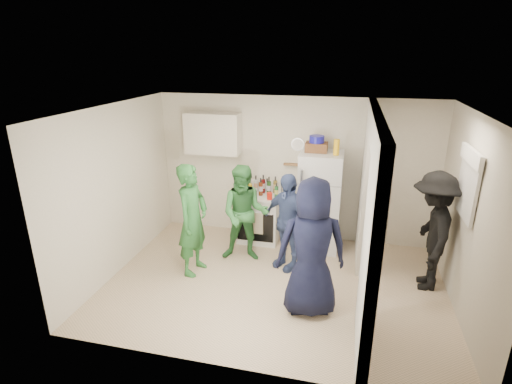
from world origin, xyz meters
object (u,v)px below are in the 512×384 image
at_px(blue_bowl, 317,139).
at_px(person_denim, 287,222).
at_px(wicker_basket, 316,147).
at_px(yellow_cup_stack_top, 336,147).
at_px(person_navy, 312,248).
at_px(person_nook, 432,232).
at_px(stove, 259,217).
at_px(person_green_center, 245,214).
at_px(fridge, 319,201).
at_px(person_green_left, 193,220).

bearing_deg(blue_bowl, person_denim, -110.37).
relative_size(wicker_basket, blue_bowl, 1.46).
height_order(yellow_cup_stack_top, person_navy, yellow_cup_stack_top).
bearing_deg(wicker_basket, person_nook, -28.27).
distance_m(yellow_cup_stack_top, person_nook, 1.84).
xyz_separation_m(stove, person_navy, (1.09, -1.86, 0.47)).
bearing_deg(blue_bowl, yellow_cup_stack_top, -25.11).
relative_size(blue_bowl, person_green_center, 0.15).
distance_m(wicker_basket, person_nook, 2.13).
xyz_separation_m(stove, person_green_center, (-0.07, -0.73, 0.36)).
xyz_separation_m(blue_bowl, person_nook, (1.71, -0.92, -1.01)).
xyz_separation_m(stove, blue_bowl, (0.93, 0.02, 1.44)).
bearing_deg(person_denim, yellow_cup_stack_top, 80.18).
bearing_deg(person_navy, stove, -73.27).
xyz_separation_m(fridge, blue_bowl, (-0.10, 0.05, 1.04)).
relative_size(person_denim, person_nook, 0.89).
bearing_deg(fridge, stove, 178.34).
relative_size(blue_bowl, person_denim, 0.16).
xyz_separation_m(wicker_basket, blue_bowl, (0.00, 0.00, 0.13)).
bearing_deg(blue_bowl, stove, -178.77).
xyz_separation_m(fridge, person_green_left, (-1.75, -1.25, 0.02)).
distance_m(blue_bowl, yellow_cup_stack_top, 0.36).
bearing_deg(person_nook, person_green_left, -80.36).
distance_m(stove, blue_bowl, 1.71).
relative_size(stove, yellow_cup_stack_top, 3.42).
relative_size(yellow_cup_stack_top, person_green_left, 0.15).
height_order(stove, fridge, fridge).
bearing_deg(fridge, person_green_center, -147.65).
bearing_deg(stove, person_nook, -18.79).
height_order(wicker_basket, person_green_center, wicker_basket).
relative_size(person_denim, person_navy, 0.84).
bearing_deg(stove, person_denim, -53.01).
xyz_separation_m(wicker_basket, yellow_cup_stack_top, (0.32, -0.15, 0.05)).
height_order(stove, blue_bowl, blue_bowl).
bearing_deg(person_denim, blue_bowl, 102.18).
height_order(fridge, blue_bowl, blue_bowl).
distance_m(wicker_basket, person_navy, 2.07).
distance_m(wicker_basket, person_green_left, 2.28).
relative_size(blue_bowl, yellow_cup_stack_top, 0.96).
height_order(blue_bowl, person_denim, blue_bowl).
distance_m(blue_bowl, person_green_left, 2.33).
height_order(blue_bowl, person_green_center, blue_bowl).
xyz_separation_m(person_green_center, person_denim, (0.69, -0.10, -0.02)).
distance_m(person_green_left, person_nook, 3.38).
xyz_separation_m(person_green_left, person_nook, (3.36, 0.38, 0.00)).
relative_size(wicker_basket, person_green_left, 0.21).
height_order(person_green_center, person_navy, person_navy).
bearing_deg(person_navy, person_green_center, -58.08).
bearing_deg(wicker_basket, person_green_center, -143.26).
xyz_separation_m(wicker_basket, person_green_left, (-1.65, -1.30, -0.89)).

